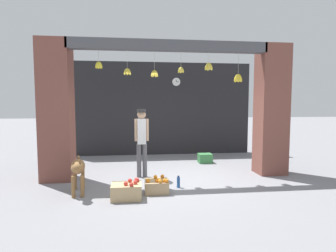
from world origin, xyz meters
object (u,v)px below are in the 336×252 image
Objects in this scene: shopkeeper at (142,137)px; water_bottle at (178,182)px; fruit_crate_oranges at (157,186)px; wall_clock at (176,82)px; produce_box_green at (205,158)px; dog at (78,168)px; fruit_crate_apples at (127,191)px.

water_bottle is at bearing 125.49° from shopkeeper.
wall_clock is at bearing 76.32° from fruit_crate_oranges.
wall_clock reaches higher than produce_box_green.
wall_clock is at bearing 114.81° from produce_box_green.
water_bottle is 4.54m from wall_clock.
shopkeeper is 3.54× the size of fruit_crate_oranges.
fruit_crate_oranges is (1.56, -0.09, -0.38)m from dog.
dog is at bearing -122.73° from wall_clock.
shopkeeper reaches higher than dog.
water_bottle is at bearing 27.29° from fruit_crate_oranges.
dog reaches higher than produce_box_green.
fruit_crate_oranges is 0.54m from water_bottle.
shopkeeper is 2.53m from produce_box_green.
wall_clock is (-0.68, 1.47, 2.44)m from produce_box_green.
fruit_crate_apples reaches higher than fruit_crate_oranges.
shopkeeper is at bearing 129.40° from water_bottle.
produce_box_green is at bearing 117.69° from dog.
produce_box_green is (1.94, 1.38, -0.84)m from shopkeeper.
fruit_crate_oranges is at bearing 76.97° from dog.
fruit_crate_oranges reaches higher than water_bottle.
fruit_crate_apples is at bearing 74.46° from shopkeeper.
fruit_crate_apples is at bearing -152.37° from fruit_crate_oranges.
shopkeeper is 3.50m from wall_clock.
water_bottle is at bearing 27.48° from fruit_crate_apples.
dog reaches higher than fruit_crate_oranges.
water_bottle is (0.76, -0.93, -0.86)m from shopkeeper.
dog is 2.08m from water_bottle.
fruit_crate_oranges reaches higher than produce_box_green.
produce_box_green is 2.93m from wall_clock.
dog is at bearing 36.69° from shopkeeper.
shopkeeper reaches higher than fruit_crate_oranges.
dog reaches higher than fruit_crate_apples.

